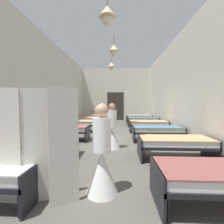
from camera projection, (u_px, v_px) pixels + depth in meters
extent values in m
cube|color=#59544C|center=(112.00, 137.00, 7.06)|extent=(6.34, 13.52, 0.10)
cube|color=beige|center=(115.00, 94.00, 13.47)|extent=(6.14, 0.20, 4.45)
cube|color=beige|center=(47.00, 87.00, 7.06)|extent=(0.20, 12.92, 4.45)
cube|color=beige|center=(179.00, 86.00, 6.78)|extent=(0.20, 12.92, 4.45)
cube|color=#2D2823|center=(115.00, 106.00, 13.41)|extent=(1.40, 0.06, 2.40)
cone|color=beige|center=(107.00, 11.00, 3.82)|extent=(0.44, 0.44, 0.28)
sphere|color=beige|center=(107.00, 20.00, 3.84)|extent=(0.28, 0.28, 0.28)
cylinder|color=brown|center=(114.00, 40.00, 6.80)|extent=(0.02, 0.02, 0.39)
cone|color=beige|center=(114.00, 48.00, 6.82)|extent=(0.44, 0.44, 0.28)
sphere|color=beige|center=(114.00, 53.00, 6.83)|extent=(0.28, 0.28, 0.28)
cylinder|color=brown|center=(112.00, 59.00, 9.82)|extent=(0.02, 0.02, 0.37)
cone|color=beige|center=(112.00, 64.00, 9.84)|extent=(0.44, 0.44, 0.28)
sphere|color=beige|center=(112.00, 68.00, 9.85)|extent=(0.28, 0.28, 0.28)
cylinder|color=black|center=(19.00, 205.00, 1.99)|extent=(0.03, 0.03, 0.34)
cylinder|color=black|center=(45.00, 178.00, 2.71)|extent=(0.03, 0.03, 0.34)
cube|color=black|center=(38.00, 182.00, 2.34)|extent=(0.04, 0.84, 0.57)
cylinder|color=black|center=(169.00, 210.00, 1.90)|extent=(0.03, 0.03, 0.34)
cylinder|color=black|center=(155.00, 181.00, 2.62)|extent=(0.03, 0.03, 0.34)
cube|color=black|center=(223.00, 181.00, 2.21)|extent=(1.90, 0.84, 0.07)
cube|color=black|center=(157.00, 185.00, 2.26)|extent=(0.04, 0.84, 0.57)
cube|color=white|center=(223.00, 174.00, 2.20)|extent=(1.82, 0.78, 0.14)
cube|color=#8C4C47|center=(223.00, 168.00, 2.20)|extent=(1.86, 0.82, 0.02)
cylinder|color=black|center=(1.00, 154.00, 3.97)|extent=(0.03, 0.03, 0.34)
cylinder|color=black|center=(19.00, 146.00, 4.69)|extent=(0.03, 0.03, 0.34)
cylinder|color=black|center=(68.00, 155.00, 3.89)|extent=(0.03, 0.03, 0.34)
cylinder|color=black|center=(76.00, 147.00, 4.60)|extent=(0.03, 0.03, 0.34)
cube|color=black|center=(41.00, 143.00, 4.27)|extent=(1.90, 0.84, 0.07)
cube|color=black|center=(8.00, 146.00, 4.32)|extent=(0.04, 0.84, 0.57)
cube|color=black|center=(74.00, 147.00, 4.24)|extent=(0.04, 0.84, 0.57)
cube|color=white|center=(41.00, 139.00, 4.27)|extent=(1.82, 0.78, 0.14)
cube|color=tan|center=(41.00, 136.00, 4.26)|extent=(1.86, 0.82, 0.02)
cylinder|color=black|center=(144.00, 157.00, 3.80)|extent=(0.03, 0.03, 0.34)
cylinder|color=black|center=(140.00, 148.00, 4.51)|extent=(0.03, 0.03, 0.34)
cylinder|color=black|center=(217.00, 158.00, 3.72)|extent=(0.03, 0.03, 0.34)
cylinder|color=black|center=(201.00, 149.00, 4.43)|extent=(0.03, 0.03, 0.34)
cube|color=black|center=(175.00, 145.00, 4.10)|extent=(1.90, 0.84, 0.07)
cube|color=black|center=(140.00, 148.00, 4.15)|extent=(0.04, 0.84, 0.57)
cube|color=black|center=(211.00, 149.00, 4.06)|extent=(0.04, 0.84, 0.57)
cube|color=white|center=(175.00, 141.00, 4.10)|extent=(1.82, 0.78, 0.14)
cube|color=tan|center=(175.00, 138.00, 4.09)|extent=(1.86, 0.82, 0.02)
cylinder|color=black|center=(39.00, 138.00, 5.86)|extent=(0.03, 0.03, 0.34)
cylinder|color=black|center=(48.00, 134.00, 6.58)|extent=(0.03, 0.03, 0.34)
cylinder|color=black|center=(85.00, 138.00, 5.78)|extent=(0.03, 0.03, 0.34)
cylinder|color=black|center=(88.00, 134.00, 6.50)|extent=(0.03, 0.03, 0.34)
cube|color=black|center=(65.00, 131.00, 6.17)|extent=(1.90, 0.84, 0.07)
cube|color=black|center=(42.00, 133.00, 6.22)|extent=(0.04, 0.84, 0.57)
cube|color=black|center=(88.00, 133.00, 6.13)|extent=(0.04, 0.84, 0.57)
cube|color=silver|center=(65.00, 128.00, 6.16)|extent=(1.82, 0.78, 0.14)
cube|color=#8C4C47|center=(65.00, 126.00, 6.16)|extent=(1.86, 0.82, 0.02)
cylinder|color=black|center=(136.00, 139.00, 5.69)|extent=(0.03, 0.03, 0.34)
cylinder|color=black|center=(134.00, 135.00, 6.41)|extent=(0.03, 0.03, 0.34)
cylinder|color=black|center=(184.00, 139.00, 5.61)|extent=(0.03, 0.03, 0.34)
cylinder|color=black|center=(177.00, 135.00, 6.33)|extent=(0.03, 0.03, 0.34)
cube|color=black|center=(157.00, 132.00, 6.00)|extent=(1.90, 0.84, 0.07)
cube|color=black|center=(133.00, 134.00, 6.05)|extent=(0.04, 0.84, 0.57)
cube|color=black|center=(182.00, 134.00, 5.96)|extent=(0.04, 0.84, 0.57)
cube|color=silver|center=(157.00, 129.00, 5.99)|extent=(1.82, 0.78, 0.14)
cube|color=slate|center=(157.00, 127.00, 5.99)|extent=(1.86, 0.82, 0.02)
cylinder|color=black|center=(59.00, 129.00, 7.76)|extent=(0.03, 0.03, 0.34)
cylinder|color=black|center=(64.00, 127.00, 8.47)|extent=(0.03, 0.03, 0.34)
cylinder|color=black|center=(93.00, 129.00, 7.68)|extent=(0.03, 0.03, 0.34)
cylinder|color=black|center=(95.00, 127.00, 8.39)|extent=(0.03, 0.03, 0.34)
cube|color=black|center=(78.00, 124.00, 8.06)|extent=(1.90, 0.84, 0.07)
cube|color=black|center=(60.00, 126.00, 8.11)|extent=(0.04, 0.84, 0.57)
cube|color=black|center=(95.00, 126.00, 8.02)|extent=(0.04, 0.84, 0.57)
cube|color=silver|center=(78.00, 122.00, 8.06)|extent=(1.82, 0.78, 0.14)
cube|color=tan|center=(78.00, 121.00, 8.05)|extent=(1.86, 0.82, 0.02)
cylinder|color=black|center=(132.00, 130.00, 7.59)|extent=(0.03, 0.03, 0.34)
cylinder|color=black|center=(131.00, 127.00, 8.30)|extent=(0.03, 0.03, 0.34)
cylinder|color=black|center=(168.00, 130.00, 7.50)|extent=(0.03, 0.03, 0.34)
cylinder|color=black|center=(163.00, 128.00, 8.22)|extent=(0.03, 0.03, 0.34)
cube|color=black|center=(148.00, 125.00, 7.89)|extent=(1.90, 0.84, 0.07)
cube|color=black|center=(130.00, 126.00, 7.94)|extent=(0.04, 0.84, 0.57)
cube|color=black|center=(167.00, 127.00, 7.85)|extent=(0.04, 0.84, 0.57)
cube|color=silver|center=(148.00, 123.00, 7.89)|extent=(1.82, 0.78, 0.14)
cube|color=tan|center=(148.00, 121.00, 7.88)|extent=(1.86, 0.82, 0.02)
cylinder|color=black|center=(71.00, 124.00, 9.65)|extent=(0.03, 0.03, 0.34)
cylinder|color=black|center=(74.00, 123.00, 10.37)|extent=(0.03, 0.03, 0.34)
cylinder|color=black|center=(98.00, 124.00, 9.57)|extent=(0.03, 0.03, 0.34)
cylinder|color=black|center=(100.00, 123.00, 10.29)|extent=(0.03, 0.03, 0.34)
cube|color=black|center=(86.00, 120.00, 9.96)|extent=(1.90, 0.84, 0.07)
cube|color=black|center=(71.00, 121.00, 10.01)|extent=(0.04, 0.84, 0.57)
cube|color=black|center=(100.00, 122.00, 9.92)|extent=(0.04, 0.84, 0.57)
cube|color=white|center=(86.00, 119.00, 9.95)|extent=(1.82, 0.78, 0.14)
cube|color=tan|center=(86.00, 117.00, 9.95)|extent=(1.86, 0.82, 0.02)
cylinder|color=black|center=(129.00, 124.00, 9.48)|extent=(0.03, 0.03, 0.34)
cylinder|color=black|center=(128.00, 123.00, 10.20)|extent=(0.03, 0.03, 0.34)
cylinder|color=black|center=(158.00, 125.00, 9.40)|extent=(0.03, 0.03, 0.34)
cylinder|color=black|center=(155.00, 123.00, 10.12)|extent=(0.03, 0.03, 0.34)
cube|color=black|center=(143.00, 121.00, 9.79)|extent=(1.90, 0.84, 0.07)
cube|color=black|center=(128.00, 122.00, 9.84)|extent=(0.04, 0.84, 0.57)
cube|color=black|center=(158.00, 122.00, 9.75)|extent=(0.04, 0.84, 0.57)
cube|color=white|center=(143.00, 119.00, 9.78)|extent=(1.82, 0.78, 0.14)
cube|color=slate|center=(143.00, 118.00, 9.78)|extent=(1.86, 0.82, 0.02)
cylinder|color=black|center=(79.00, 121.00, 11.55)|extent=(0.03, 0.03, 0.34)
cylinder|color=black|center=(81.00, 120.00, 12.26)|extent=(0.03, 0.03, 0.34)
cylinder|color=black|center=(102.00, 121.00, 11.46)|extent=(0.03, 0.03, 0.34)
cylinder|color=black|center=(103.00, 120.00, 12.18)|extent=(0.03, 0.03, 0.34)
cube|color=black|center=(91.00, 117.00, 11.85)|extent=(1.90, 0.84, 0.07)
cube|color=black|center=(79.00, 119.00, 11.90)|extent=(0.04, 0.84, 0.57)
cube|color=black|center=(103.00, 119.00, 11.81)|extent=(0.04, 0.84, 0.57)
cube|color=silver|center=(91.00, 116.00, 11.85)|extent=(1.82, 0.78, 0.14)
cube|color=tan|center=(91.00, 115.00, 11.84)|extent=(1.86, 0.82, 0.02)
cylinder|color=black|center=(128.00, 121.00, 11.38)|extent=(0.03, 0.03, 0.34)
cylinder|color=black|center=(127.00, 120.00, 12.09)|extent=(0.03, 0.03, 0.34)
cylinder|color=black|center=(151.00, 121.00, 11.29)|extent=(0.03, 0.03, 0.34)
cylinder|color=black|center=(150.00, 120.00, 12.01)|extent=(0.03, 0.03, 0.34)
cube|color=black|center=(139.00, 118.00, 11.68)|extent=(1.90, 0.84, 0.07)
cube|color=black|center=(126.00, 119.00, 11.73)|extent=(0.04, 0.84, 0.57)
cube|color=black|center=(151.00, 119.00, 11.64)|extent=(0.04, 0.84, 0.57)
cube|color=silver|center=(139.00, 116.00, 11.68)|extent=(1.82, 0.78, 0.14)
cube|color=#9E9E93|center=(139.00, 115.00, 11.67)|extent=(1.86, 0.82, 0.02)
cone|color=white|center=(112.00, 138.00, 5.05)|extent=(0.52, 0.52, 0.70)
cylinder|color=white|center=(112.00, 119.00, 5.02)|extent=(0.30, 0.30, 0.55)
sphere|color=#A87A5B|center=(112.00, 107.00, 4.99)|extent=(0.22, 0.22, 0.22)
cone|color=white|center=(112.00, 104.00, 4.99)|extent=(0.18, 0.18, 0.10)
cone|color=white|center=(102.00, 172.00, 2.54)|extent=(0.52, 0.52, 0.70)
cylinder|color=white|center=(102.00, 134.00, 2.51)|extent=(0.30, 0.30, 0.55)
sphere|color=tan|center=(102.00, 111.00, 2.48)|extent=(0.22, 0.22, 0.22)
cone|color=white|center=(102.00, 106.00, 2.48)|extent=(0.18, 0.18, 0.10)
cylinder|color=brown|center=(109.00, 122.00, 10.57)|extent=(0.37, 0.37, 0.31)
cylinder|color=brown|center=(109.00, 119.00, 10.56)|extent=(0.06, 0.06, 0.20)
cone|color=#2D6633|center=(109.00, 113.00, 10.54)|extent=(0.67, 0.67, 0.56)
cube|color=silver|center=(7.00, 146.00, 2.26)|extent=(0.42, 0.06, 1.70)
cube|color=silver|center=(38.00, 146.00, 2.30)|extent=(0.42, 0.13, 1.70)
cube|color=silver|center=(64.00, 147.00, 2.22)|extent=(0.38, 0.24, 1.70)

